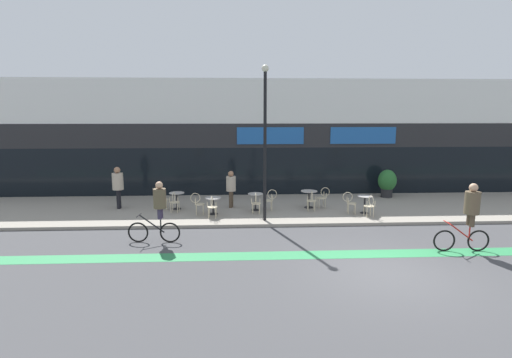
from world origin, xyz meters
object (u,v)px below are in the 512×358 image
(bistro_table_3, at_px, (309,196))
(cafe_chair_4_side, at_px, (350,201))
(cyclist_0, at_px, (470,212))
(cafe_chair_0_side, at_px, (162,198))
(bistro_table_1, at_px, (213,202))
(pedestrian_far_end, at_px, (118,184))
(bistro_table_4, at_px, (365,201))
(cafe_chair_1_side, at_px, (198,202))
(cafe_chair_1_near, at_px, (212,205))
(cyclist_1, at_px, (158,208))
(lamp_post, at_px, (265,134))
(cafe_chair_3_side, at_px, (323,196))
(bistro_table_2, at_px, (255,198))
(cafe_chair_2_near, at_px, (256,202))
(bistro_table_0, at_px, (177,197))
(cafe_chair_0_near, at_px, (174,201))
(cafe_chair_3_near, at_px, (312,199))
(cafe_chair_2_side, at_px, (270,198))
(cafe_chair_4_near, at_px, (370,204))
(planter_pot, at_px, (387,182))
(pedestrian_near_end, at_px, (231,186))

(bistro_table_3, distance_m, cafe_chair_4_side, 1.85)
(cyclist_0, bearing_deg, cafe_chair_0_side, -24.87)
(bistro_table_1, height_order, pedestrian_far_end, pedestrian_far_end)
(bistro_table_4, height_order, cafe_chair_1_side, cafe_chair_1_side)
(cafe_chair_1_near, height_order, cyclist_1, cyclist_1)
(pedestrian_far_end, bearing_deg, lamp_post, 153.83)
(cafe_chair_0_side, relative_size, cafe_chair_3_side, 1.00)
(bistro_table_2, distance_m, cafe_chair_2_near, 0.63)
(bistro_table_2, xyz_separation_m, cafe_chair_0_side, (-4.02, 0.39, -0.00))
(bistro_table_0, xyz_separation_m, bistro_table_1, (1.62, -0.96, -0.02))
(cafe_chair_2_near, relative_size, lamp_post, 0.15)
(cafe_chair_0_side, bearing_deg, bistro_table_0, 2.86)
(bistro_table_2, bearing_deg, lamp_post, -80.01)
(bistro_table_2, xyz_separation_m, cafe_chair_2_near, (-0.01, -0.63, -0.00))
(cafe_chair_0_near, xyz_separation_m, cafe_chair_3_side, (6.40, 0.61, 0.00))
(cafe_chair_2_near, distance_m, cyclist_1, 4.64)
(bistro_table_3, xyz_separation_m, cyclist_0, (3.96, -5.46, 0.60))
(bistro_table_1, bearing_deg, bistro_table_0, 149.36)
(cafe_chair_0_near, distance_m, cafe_chair_3_near, 5.77)
(cafe_chair_2_side, relative_size, lamp_post, 0.15)
(cafe_chair_2_near, distance_m, cafe_chair_4_near, 4.58)
(bistro_table_0, distance_m, cyclist_1, 4.18)
(bistro_table_0, relative_size, pedestrian_far_end, 0.40)
(cafe_chair_3_near, relative_size, cafe_chair_3_side, 1.00)
(bistro_table_1, xyz_separation_m, planter_pot, (8.40, 2.97, 0.25))
(bistro_table_4, relative_size, cafe_chair_2_near, 0.81)
(bistro_table_1, height_order, cafe_chair_4_side, cafe_chair_4_side)
(bistro_table_3, height_order, pedestrian_far_end, pedestrian_far_end)
(cafe_chair_0_side, relative_size, cyclist_0, 0.42)
(cyclist_1, distance_m, pedestrian_near_end, 4.95)
(bistro_table_4, bearing_deg, cafe_chair_2_near, 178.79)
(cafe_chair_3_side, height_order, cyclist_1, cyclist_1)
(pedestrian_near_end, bearing_deg, bistro_table_2, 166.26)
(cafe_chair_0_near, distance_m, cafe_chair_2_side, 4.03)
(cafe_chair_0_side, bearing_deg, cafe_chair_1_near, -32.11)
(bistro_table_0, xyz_separation_m, pedestrian_far_end, (-2.56, 0.30, 0.57))
(cafe_chair_4_side, bearing_deg, cyclist_0, -53.67)
(bistro_table_1, xyz_separation_m, cafe_chair_3_side, (4.77, 0.94, 0.02))
(lamp_post, xyz_separation_m, pedestrian_near_end, (-1.33, 2.20, -2.38))
(cyclist_0, bearing_deg, cafe_chair_2_near, -32.14)
(planter_pot, bearing_deg, bistro_table_2, -160.18)
(cafe_chair_0_side, relative_size, cafe_chair_4_side, 1.00)
(cafe_chair_1_side, relative_size, cafe_chair_4_side, 1.00)
(cafe_chair_3_near, distance_m, cafe_chair_3_side, 0.89)
(cafe_chair_3_side, xyz_separation_m, pedestrian_near_end, (-4.04, 0.23, 0.45))
(bistro_table_4, xyz_separation_m, cafe_chair_1_side, (-6.91, 0.14, 0.00))
(bistro_table_4, height_order, cafe_chair_1_near, cafe_chair_1_near)
(lamp_post, bearing_deg, bistro_table_1, 153.28)
(cafe_chair_1_side, height_order, cafe_chair_2_side, same)
(bistro_table_4, bearing_deg, cafe_chair_3_near, 167.97)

